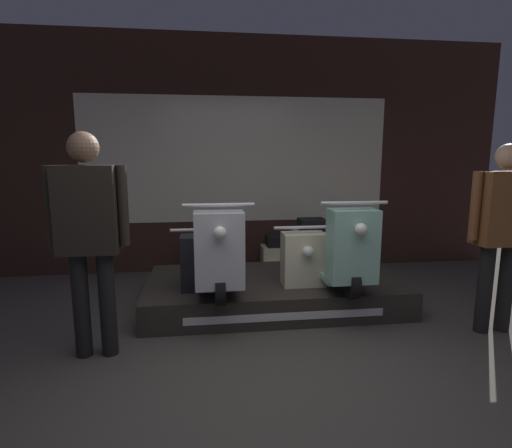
% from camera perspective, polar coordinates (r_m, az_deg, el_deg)
% --- Properties ---
extents(ground_plane, '(30.00, 30.00, 0.00)m').
position_cam_1_polar(ground_plane, '(3.04, 2.50, -22.22)').
color(ground_plane, '#423D38').
extents(shop_wall_back, '(7.61, 0.09, 3.20)m').
position_cam_1_polar(shop_wall_back, '(5.61, -2.78, 9.63)').
color(shop_wall_back, '#331E19').
rests_on(shop_wall_back, ground_plane).
extents(display_platform, '(2.70, 1.37, 0.29)m').
position_cam_1_polar(display_platform, '(4.43, 2.50, -9.52)').
color(display_platform, '#2D2823').
rests_on(display_platform, ground_plane).
extents(scooter_display_left, '(0.62, 1.80, 0.91)m').
position_cam_1_polar(scooter_display_left, '(4.16, -5.56, -3.82)').
color(scooter_display_left, black).
rests_on(scooter_display_left, display_platform).
extents(scooter_display_right, '(0.62, 1.80, 0.91)m').
position_cam_1_polar(scooter_display_right, '(4.37, 10.61, -3.29)').
color(scooter_display_right, black).
rests_on(scooter_display_right, display_platform).
extents(scooter_backrow_0, '(0.62, 1.80, 0.91)m').
position_cam_1_polar(scooter_backrow_0, '(4.67, -7.50, -6.11)').
color(scooter_backrow_0, black).
rests_on(scooter_backrow_0, ground_plane).
extents(scooter_backrow_1, '(0.62, 1.80, 0.91)m').
position_cam_1_polar(scooter_backrow_1, '(4.77, 4.90, -5.71)').
color(scooter_backrow_1, black).
rests_on(scooter_backrow_1, ground_plane).
extents(person_left_browsing, '(0.61, 0.25, 1.79)m').
position_cam_1_polar(person_left_browsing, '(3.36, -22.79, -0.24)').
color(person_left_browsing, black).
rests_on(person_left_browsing, ground_plane).
extents(person_right_browsing, '(0.62, 0.26, 1.71)m').
position_cam_1_polar(person_right_browsing, '(4.17, 31.71, 0.23)').
color(person_right_browsing, black).
rests_on(person_right_browsing, ground_plane).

